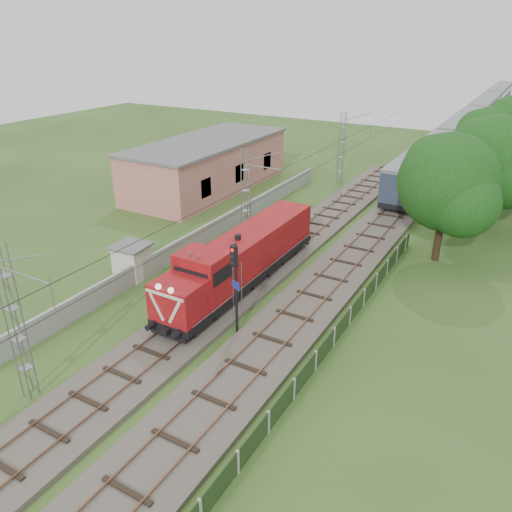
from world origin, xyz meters
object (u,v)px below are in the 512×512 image
Objects in this scene: coach_rake at (475,116)px; relay_hut at (133,261)px; locomotive at (242,258)px; signal_post at (235,273)px.

relay_hut is (-12.40, -67.98, -1.38)m from coach_rake.
signal_post is at bearing -61.99° from locomotive.
coach_rake reaches higher than relay_hut.
coach_rake is at bearing 88.10° from signal_post.
signal_post is at bearing -13.87° from relay_hut.
locomotive is 65.65m from coach_rake.
coach_rake is 16.80× the size of signal_post.
coach_rake is (5.00, 65.46, 0.47)m from locomotive.
signal_post is (-2.34, -70.46, 1.24)m from coach_rake.
signal_post reaches higher than locomotive.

